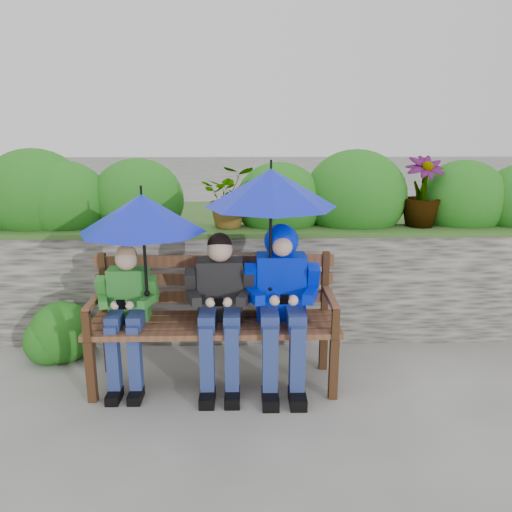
{
  "coord_description": "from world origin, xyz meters",
  "views": [
    {
      "loc": [
        -0.09,
        -3.61,
        1.91
      ],
      "look_at": [
        0.0,
        0.1,
        0.95
      ],
      "focal_mm": 35.0,
      "sensor_mm": 36.0,
      "label": 1
    }
  ],
  "objects_px": {
    "boy_middle": "(220,303)",
    "umbrella_left": "(142,213)",
    "boy_right": "(282,293)",
    "umbrella_right": "(271,188)",
    "park_bench": "(214,312)",
    "boy_left": "(127,308)"
  },
  "relations": [
    {
      "from": "boy_middle",
      "to": "umbrella_left",
      "type": "height_order",
      "value": "umbrella_left"
    },
    {
      "from": "boy_right",
      "to": "umbrella_right",
      "type": "height_order",
      "value": "umbrella_right"
    },
    {
      "from": "umbrella_left",
      "to": "umbrella_right",
      "type": "height_order",
      "value": "umbrella_right"
    },
    {
      "from": "boy_middle",
      "to": "umbrella_right",
      "type": "height_order",
      "value": "umbrella_right"
    },
    {
      "from": "boy_middle",
      "to": "umbrella_left",
      "type": "bearing_deg",
      "value": -177.54
    },
    {
      "from": "park_bench",
      "to": "boy_middle",
      "type": "height_order",
      "value": "boy_middle"
    },
    {
      "from": "boy_right",
      "to": "boy_left",
      "type": "bearing_deg",
      "value": 179.92
    },
    {
      "from": "boy_middle",
      "to": "umbrella_left",
      "type": "relative_size",
      "value": 1.31
    },
    {
      "from": "park_bench",
      "to": "boy_middle",
      "type": "distance_m",
      "value": 0.14
    },
    {
      "from": "park_bench",
      "to": "boy_left",
      "type": "relative_size",
      "value": 1.72
    },
    {
      "from": "boy_right",
      "to": "boy_middle",
      "type": "bearing_deg",
      "value": -179.06
    },
    {
      "from": "boy_middle",
      "to": "umbrella_left",
      "type": "xyz_separation_m",
      "value": [
        -0.53,
        -0.02,
        0.67
      ]
    },
    {
      "from": "boy_left",
      "to": "boy_right",
      "type": "xyz_separation_m",
      "value": [
        1.14,
        -0.0,
        0.11
      ]
    },
    {
      "from": "umbrella_left",
      "to": "boy_middle",
      "type": "bearing_deg",
      "value": 2.46
    },
    {
      "from": "boy_left",
      "to": "boy_middle",
      "type": "bearing_deg",
      "value": -0.76
    },
    {
      "from": "park_bench",
      "to": "boy_right",
      "type": "xyz_separation_m",
      "value": [
        0.5,
        -0.08,
        0.17
      ]
    },
    {
      "from": "park_bench",
      "to": "boy_right",
      "type": "bearing_deg",
      "value": -9.23
    },
    {
      "from": "umbrella_left",
      "to": "umbrella_right",
      "type": "bearing_deg",
      "value": 2.17
    },
    {
      "from": "boy_left",
      "to": "umbrella_right",
      "type": "xyz_separation_m",
      "value": [
        1.05,
        0.0,
        0.88
      ]
    },
    {
      "from": "park_bench",
      "to": "umbrella_left",
      "type": "relative_size",
      "value": 2.08
    },
    {
      "from": "boy_left",
      "to": "boy_middle",
      "type": "relative_size",
      "value": 0.92
    },
    {
      "from": "boy_right",
      "to": "umbrella_left",
      "type": "distance_m",
      "value": 1.15
    }
  ]
}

